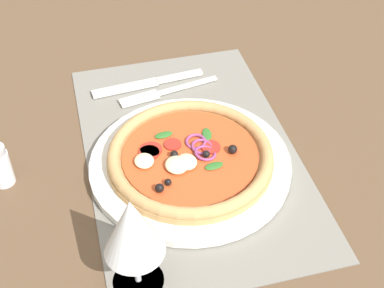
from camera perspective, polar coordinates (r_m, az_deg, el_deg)
The scene contains 8 objects.
ground_plane at distance 86.24cm, azimuth -0.17°, elevation -1.42°, with size 190.00×140.00×2.40cm, color brown.
placemat at distance 85.27cm, azimuth -0.18°, elevation -0.75°, with size 50.69×31.64×0.40cm, color slate.
plate at distance 82.08cm, azimuth -0.18°, elevation -2.08°, with size 29.85×29.85×1.28cm, color silver.
pizza at distance 80.86cm, azimuth -0.21°, elevation -1.23°, with size 24.45×24.45×2.66cm.
fork at distance 96.08cm, azimuth -2.91°, elevation 5.37°, with size 4.66×17.98×0.44cm.
knife at distance 98.22cm, azimuth -4.66°, elevation 6.25°, with size 3.42×20.07×0.62cm.
wine_glass at distance 62.70cm, azimuth -6.14°, elevation -8.83°, with size 7.20×7.20×14.90cm.
pepper_shaker at distance 83.33cm, azimuth -19.20°, elevation -2.13°, with size 3.20×3.20×6.70cm.
Camera 1 is at (-59.89, 15.01, 59.01)cm, focal length 51.78 mm.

